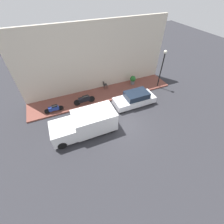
# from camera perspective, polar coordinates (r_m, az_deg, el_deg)

# --- Properties ---
(ground_plane) EXTENTS (60.00, 60.00, 0.00)m
(ground_plane) POSITION_cam_1_polar(r_m,az_deg,el_deg) (13.48, 3.51, -4.55)
(ground_plane) COLOR #2D2D33
(sidewalk) EXTENTS (2.71, 15.58, 0.15)m
(sidewalk) POSITION_cam_1_polar(r_m,az_deg,el_deg) (16.67, -3.50, 6.72)
(sidewalk) COLOR brown
(sidewalk) RESTS_ON ground_plane
(building_facade) EXTENTS (0.30, 15.58, 6.98)m
(building_facade) POSITION_cam_1_polar(r_m,az_deg,el_deg) (16.20, -5.99, 19.43)
(building_facade) COLOR beige
(building_facade) RESTS_ON ground_plane
(parked_car) EXTENTS (1.72, 4.16, 1.36)m
(parked_car) POSITION_cam_1_polar(r_m,az_deg,el_deg) (15.29, 8.70, 5.05)
(parked_car) COLOR silver
(parked_car) RESTS_ON ground_plane
(delivery_van) EXTENTS (2.08, 5.21, 1.87)m
(delivery_van) POSITION_cam_1_polar(r_m,az_deg,el_deg) (12.39, -10.21, -4.33)
(delivery_van) COLOR white
(delivery_van) RESTS_ON ground_plane
(motorcycle_black) EXTENTS (0.30, 2.15, 0.89)m
(motorcycle_black) POSITION_cam_1_polar(r_m,az_deg,el_deg) (15.25, -10.47, 4.67)
(motorcycle_black) COLOR black
(motorcycle_black) RESTS_ON sidewalk
(motorcycle_blue) EXTENTS (0.30, 1.75, 0.73)m
(motorcycle_blue) POSITION_cam_1_polar(r_m,az_deg,el_deg) (15.14, -21.26, 1.23)
(motorcycle_blue) COLOR navy
(motorcycle_blue) RESTS_ON sidewalk
(streetlamp) EXTENTS (0.35, 0.35, 4.16)m
(streetlamp) POSITION_cam_1_polar(r_m,az_deg,el_deg) (17.37, 18.77, 17.22)
(streetlamp) COLOR black
(streetlamp) RESTS_ON sidewalk
(potted_plant) EXTENTS (0.67, 0.67, 1.00)m
(potted_plant) POSITION_cam_1_polar(r_m,az_deg,el_deg) (18.16, 7.93, 12.14)
(potted_plant) COLOR slate
(potted_plant) RESTS_ON sidewalk
(cafe_chair) EXTENTS (0.40, 0.40, 0.85)m
(cafe_chair) POSITION_cam_1_polar(r_m,az_deg,el_deg) (17.23, -2.83, 10.43)
(cafe_chair) COLOR #262626
(cafe_chair) RESTS_ON sidewalk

